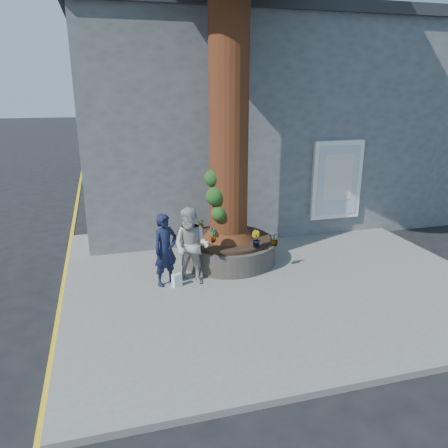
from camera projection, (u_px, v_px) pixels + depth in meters
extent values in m
plane|color=black|center=(218.00, 306.00, 8.76)|extent=(120.00, 120.00, 0.00)
cube|color=slate|center=(270.00, 275.00, 10.05)|extent=(9.00, 8.00, 0.12)
cube|color=yellow|center=(61.00, 303.00, 8.90)|extent=(0.10, 30.00, 0.01)
cube|color=#55585B|center=(234.00, 123.00, 15.11)|extent=(10.00, 8.00, 6.00)
cube|color=black|center=(234.00, 24.00, 14.16)|extent=(10.30, 8.30, 0.30)
cube|color=white|center=(337.00, 180.00, 12.24)|extent=(1.50, 0.12, 2.20)
cube|color=silver|center=(338.00, 181.00, 12.19)|extent=(1.25, 0.04, 1.95)
cube|color=silver|center=(338.00, 177.00, 12.14)|extent=(0.90, 0.02, 1.30)
cube|color=#55585B|center=(428.00, 119.00, 17.17)|extent=(6.00, 8.00, 6.00)
cylinder|color=black|center=(228.00, 250.00, 10.69)|extent=(2.30, 2.30, 0.52)
cylinder|color=black|center=(228.00, 239.00, 10.60)|extent=(2.04, 2.04, 0.08)
cylinder|color=#441911|center=(229.00, 74.00, 9.46)|extent=(0.90, 0.90, 7.50)
cone|color=#441911|center=(228.00, 223.00, 10.48)|extent=(1.24, 1.24, 0.70)
sphere|color=#133914|center=(215.00, 196.00, 9.98)|extent=(0.44, 0.44, 0.44)
sphere|color=#133914|center=(219.00, 214.00, 10.02)|extent=(0.36, 0.36, 0.36)
sphere|color=#133914|center=(213.00, 178.00, 9.96)|extent=(0.40, 0.40, 0.40)
imported|color=#121833|center=(165.00, 250.00, 9.24)|extent=(0.68, 0.60, 1.58)
imported|color=#AEAAA7|center=(191.00, 246.00, 9.31)|extent=(1.04, 0.98, 1.69)
cube|color=white|center=(177.00, 280.00, 9.33)|extent=(0.23, 0.19, 0.28)
imported|color=gray|center=(213.00, 236.00, 10.11)|extent=(0.25, 0.23, 0.39)
imported|color=gray|center=(256.00, 239.00, 9.85)|extent=(0.28, 0.29, 0.40)
imported|color=gray|center=(274.00, 239.00, 9.98)|extent=(0.23, 0.23, 0.31)
imported|color=gray|center=(201.00, 223.00, 11.21)|extent=(0.32, 0.32, 0.27)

